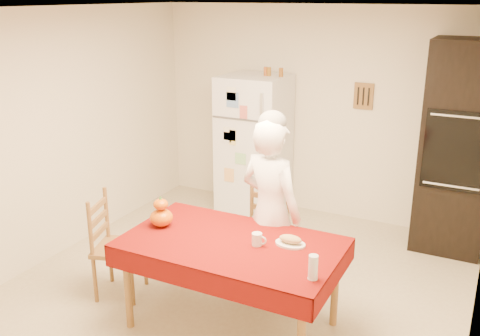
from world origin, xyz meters
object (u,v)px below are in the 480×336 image
Objects in this scene: oven_cabinet at (458,149)px; refrigerator at (254,146)px; chair_left at (112,242)px; chair_far at (264,235)px; seated_woman at (271,212)px; bread_plate at (290,244)px; pumpkin_lower at (161,218)px; coffee_mug at (257,239)px; wine_glass at (313,267)px; dining_table at (232,249)px.

refrigerator is at bearing -178.82° from oven_cabinet.
refrigerator is 2.35m from chair_left.
seated_woman is at bearing -52.80° from chair_far.
chair_left is (-2.59, -2.35, -0.59)m from oven_cabinet.
oven_cabinet is 2.40m from bread_plate.
chair_far is (-1.43, -1.61, -0.59)m from oven_cabinet.
refrigerator is 1.79× the size of chair_left.
pumpkin_lower reaches higher than bread_plate.
coffee_mug is 0.87m from pumpkin_lower.
refrigerator is 9.66× the size of wine_glass.
seated_woman reaches higher than chair_left.
refrigerator reaches higher than chair_far.
dining_table is 1.21m from chair_left.
seated_woman reaches higher than chair_far.
refrigerator is at bearing -45.70° from seated_woman.
seated_woman is at bearing 79.35° from dining_table.
chair_left is 2.00m from wine_glass.
chair_far is at bearing -38.34° from seated_woman.
chair_left is at bearing -97.58° from refrigerator.
refrigerator is at bearing 121.75° from bread_plate.
oven_cabinet is at bearing 66.23° from bread_plate.
chair_far is 0.79m from coffee_mug.
chair_far is (0.84, -1.56, -0.34)m from refrigerator.
dining_table is 0.46m from bread_plate.
wine_glass reaches higher than coffee_mug.
chair_far is 1.00m from pumpkin_lower.
seated_woman is at bearing 101.83° from coffee_mug.
chair_left is 4.89× the size of pumpkin_lower.
seated_woman is 8.53× the size of pumpkin_lower.
seated_woman reaches higher than coffee_mug.
wine_glass is at bearing 144.79° from seated_woman.
seated_woman is 9.42× the size of wine_glass.
seated_woman reaches higher than dining_table.
seated_woman is (1.29, 0.55, 0.32)m from chair_left.
coffee_mug is (0.20, 0.03, 0.12)m from dining_table.
seated_woman is at bearing 129.85° from wine_glass.
pumpkin_lower is at bearing 179.74° from dining_table.
refrigerator reaches higher than dining_table.
dining_table is 9.66× the size of wine_glass.
dining_table is 7.08× the size of bread_plate.
refrigerator reaches higher than wine_glass.
seated_woman is at bearing 131.27° from bread_plate.
refrigerator reaches higher than pumpkin_lower.
chair_left is 0.57× the size of seated_woman.
oven_cabinet is 2.23m from seated_woman.
chair_far is at bearing -75.19° from chair_left.
chair_far is at bearing 129.82° from bread_plate.
bread_plate is at bearing -113.77° from oven_cabinet.
wine_glass is 0.53m from bread_plate.
pumpkin_lower is 1.11m from bread_plate.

